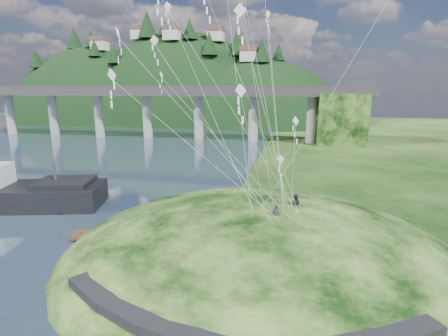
# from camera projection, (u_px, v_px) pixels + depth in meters

# --- Properties ---
(ground) EXTENTS (320.00, 320.00, 0.00)m
(ground) POSITION_uv_depth(u_px,v_px,m) (164.00, 261.00, 29.80)
(ground) COLOR black
(ground) RESTS_ON ground
(grass_hill) EXTENTS (36.00, 32.00, 13.00)m
(grass_hill) POSITION_uv_depth(u_px,v_px,m) (260.00, 275.00, 30.48)
(grass_hill) COLOR black
(grass_hill) RESTS_ON ground
(footpath) EXTENTS (22.29, 5.84, 0.83)m
(footpath) POSITION_uv_depth(u_px,v_px,m) (228.00, 326.00, 18.57)
(footpath) COLOR black
(footpath) RESTS_ON ground
(bridge) EXTENTS (160.00, 11.00, 15.00)m
(bridge) POSITION_uv_depth(u_px,v_px,m) (165.00, 105.00, 99.70)
(bridge) COLOR #2D2B2B
(bridge) RESTS_ON ground
(far_ridge) EXTENTS (153.00, 70.00, 94.50)m
(far_ridge) POSITION_uv_depth(u_px,v_px,m) (172.00, 138.00, 156.64)
(far_ridge) COLOR black
(far_ridge) RESTS_ON ground
(work_barge) EXTENTS (24.29, 12.10, 8.20)m
(work_barge) POSITION_uv_depth(u_px,v_px,m) (0.00, 191.00, 42.73)
(work_barge) COLOR black
(work_barge) RESTS_ON ground
(wooden_dock) EXTENTS (12.26, 6.10, 0.88)m
(wooden_dock) POSITION_uv_depth(u_px,v_px,m) (137.00, 232.00, 34.95)
(wooden_dock) COLOR #372516
(wooden_dock) RESTS_ON ground
(kite_flyers) EXTENTS (2.28, 3.49, 1.90)m
(kite_flyers) POSITION_uv_depth(u_px,v_px,m) (291.00, 196.00, 28.35)
(kite_flyers) COLOR #252631
(kite_flyers) RESTS_ON ground
(kite_swarm) EXTENTS (20.71, 16.71, 20.77)m
(kite_swarm) POSITION_uv_depth(u_px,v_px,m) (216.00, 17.00, 25.41)
(kite_swarm) COLOR white
(kite_swarm) RESTS_ON ground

